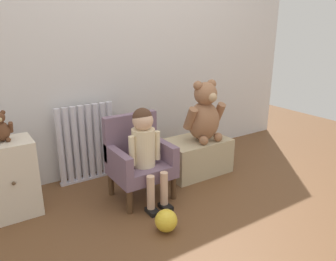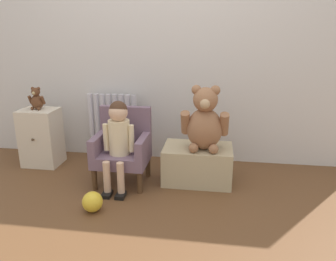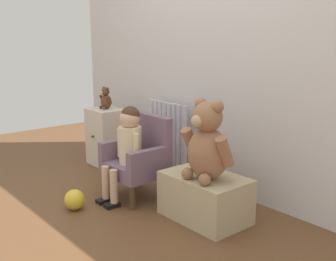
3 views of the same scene
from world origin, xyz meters
TOP-DOWN VIEW (x-y plane):
  - ground_plane at (0.00, 0.00)m, footprint 6.00×6.00m
  - back_wall at (0.00, 1.11)m, footprint 3.80×0.05m
  - radiator at (-0.47, 0.99)m, footprint 0.50×0.05m
  - small_dresser at (-1.10, 0.75)m, footprint 0.33×0.29m
  - child_armchair at (-0.24, 0.52)m, footprint 0.44×0.38m
  - child_figure at (-0.24, 0.41)m, footprint 0.25×0.35m
  - low_bench at (0.38, 0.60)m, footprint 0.57×0.37m
  - large_teddy_bear at (0.43, 0.57)m, footprint 0.38×0.27m
  - small_teddy_bear at (-1.11, 0.77)m, footprint 0.15×0.11m
  - toy_ball at (-0.32, 0.00)m, footprint 0.15×0.15m

SIDE VIEW (x-z plane):
  - ground_plane at x=0.00m, z-range 0.00..0.00m
  - toy_ball at x=-0.32m, z-range 0.00..0.15m
  - low_bench at x=0.38m, z-range 0.00..0.31m
  - small_dresser at x=-1.10m, z-range 0.00..0.54m
  - child_armchair at x=-0.24m, z-range -0.01..0.62m
  - radiator at x=-0.47m, z-range 0.00..0.65m
  - child_figure at x=-0.24m, z-range 0.11..0.82m
  - large_teddy_bear at x=0.43m, z-range 0.27..0.80m
  - small_teddy_bear at x=-1.11m, z-range 0.53..0.73m
  - back_wall at x=0.00m, z-range 0.00..2.40m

